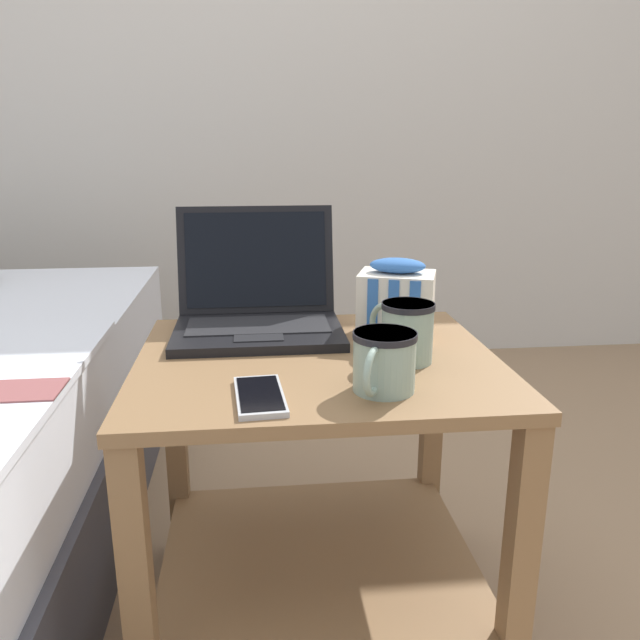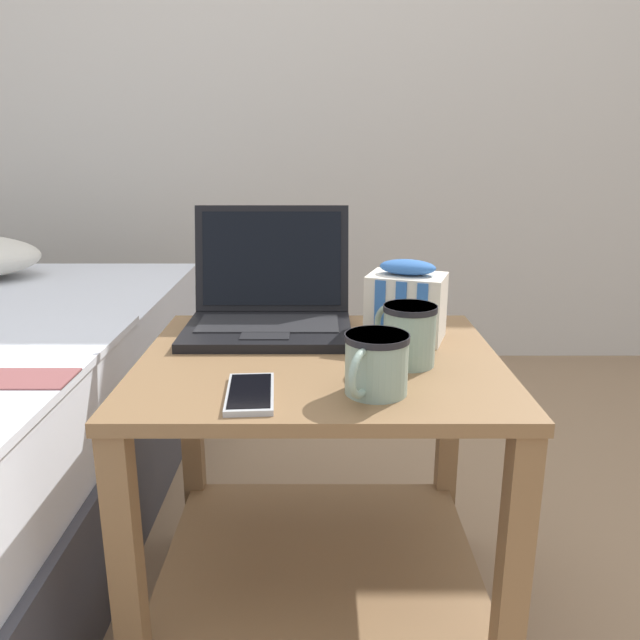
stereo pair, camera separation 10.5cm
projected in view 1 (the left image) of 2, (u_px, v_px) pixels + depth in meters
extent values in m
plane|color=#937556|center=(318.00, 615.00, 1.26)|extent=(8.00, 8.00, 0.00)
cube|color=beige|center=(275.00, 57.00, 2.47)|extent=(8.00, 0.05, 2.50)
cube|color=olive|center=(318.00, 363.00, 1.11)|extent=(0.64, 0.55, 0.02)
cube|color=olive|center=(318.00, 556.00, 1.23)|extent=(0.60, 0.51, 0.02)
cube|color=olive|center=(139.00, 603.00, 0.92)|extent=(0.04, 0.04, 0.53)
cube|color=olive|center=(519.00, 575.00, 0.98)|extent=(0.04, 0.04, 0.53)
cube|color=olive|center=(177.00, 446.00, 1.40)|extent=(0.04, 0.04, 0.53)
cube|color=olive|center=(431.00, 434.00, 1.46)|extent=(0.04, 0.04, 0.53)
cube|color=black|center=(258.00, 333.00, 1.22)|extent=(0.33, 0.23, 0.02)
cube|color=#232326|center=(258.00, 325.00, 1.24)|extent=(0.28, 0.13, 0.00)
cube|color=#232326|center=(259.00, 337.00, 1.16)|extent=(0.09, 0.05, 0.00)
cube|color=black|center=(256.00, 260.00, 1.32)|extent=(0.33, 0.06, 0.22)
cube|color=black|center=(256.00, 260.00, 1.32)|extent=(0.30, 0.05, 0.19)
cube|color=orange|center=(270.00, 248.00, 1.33)|extent=(0.04, 0.01, 0.04)
cube|color=black|center=(231.00, 231.00, 1.32)|extent=(0.04, 0.01, 0.05)
cube|color=black|center=(272.00, 248.00, 1.33)|extent=(0.03, 0.01, 0.03)
cube|color=black|center=(242.00, 278.00, 1.33)|extent=(0.05, 0.01, 0.04)
cylinder|color=#8CA593|center=(384.00, 362.00, 0.95)|extent=(0.10, 0.10, 0.09)
cylinder|color=black|center=(385.00, 335.00, 0.94)|extent=(0.10, 0.10, 0.01)
cylinder|color=black|center=(385.00, 341.00, 0.94)|extent=(0.09, 0.09, 0.01)
torus|color=#8CA593|center=(374.00, 372.00, 0.90)|extent=(0.05, 0.07, 0.07)
cylinder|color=#8CA593|center=(407.00, 332.00, 1.07)|extent=(0.09, 0.09, 0.10)
cylinder|color=black|center=(408.00, 306.00, 1.06)|extent=(0.09, 0.09, 0.01)
cylinder|color=black|center=(408.00, 311.00, 1.06)|extent=(0.08, 0.08, 0.01)
torus|color=#8CA593|center=(386.00, 325.00, 1.11)|extent=(0.06, 0.07, 0.08)
cube|color=silver|center=(396.00, 305.00, 1.22)|extent=(0.17, 0.15, 0.13)
cube|color=#3366B2|center=(372.00, 310.00, 1.17)|extent=(0.02, 0.01, 0.12)
cube|color=#3366B2|center=(393.00, 312.00, 1.17)|extent=(0.02, 0.01, 0.12)
cube|color=#3366B2|center=(414.00, 313.00, 1.16)|extent=(0.02, 0.01, 0.12)
ellipsoid|color=#3366B2|center=(398.00, 265.00, 1.19)|extent=(0.12, 0.09, 0.03)
cube|color=#B7BABC|center=(260.00, 396.00, 0.93)|extent=(0.08, 0.15, 0.01)
cube|color=black|center=(260.00, 393.00, 0.93)|extent=(0.07, 0.14, 0.00)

